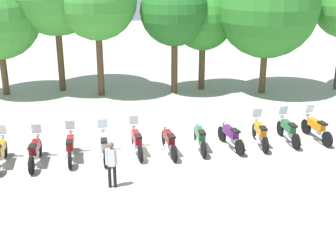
% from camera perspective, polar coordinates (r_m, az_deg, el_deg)
% --- Properties ---
extents(ground_plane, '(80.00, 80.00, 0.00)m').
position_cam_1_polar(ground_plane, '(17.89, 0.12, -3.26)').
color(ground_plane, '#ADA899').
extents(motorcycle_0, '(0.62, 2.19, 1.37)m').
position_cam_1_polar(motorcycle_0, '(17.67, -20.27, -3.08)').
color(motorcycle_0, black).
rests_on(motorcycle_0, ground_plane).
extents(motorcycle_1, '(0.62, 2.19, 1.37)m').
position_cam_1_polar(motorcycle_1, '(17.36, -16.31, -3.02)').
color(motorcycle_1, black).
rests_on(motorcycle_1, ground_plane).
extents(motorcycle_2, '(0.62, 2.19, 1.37)m').
position_cam_1_polar(motorcycle_2, '(17.44, -12.12, -2.53)').
color(motorcycle_2, black).
rests_on(motorcycle_2, ground_plane).
extents(motorcycle_3, '(0.62, 2.19, 1.37)m').
position_cam_1_polar(motorcycle_3, '(17.36, -8.03, -2.37)').
color(motorcycle_3, black).
rests_on(motorcycle_3, ground_plane).
extents(motorcycle_4, '(0.63, 2.18, 1.37)m').
position_cam_1_polar(motorcycle_4, '(17.62, -3.94, -1.86)').
color(motorcycle_4, black).
rests_on(motorcycle_4, ground_plane).
extents(motorcycle_5, '(0.64, 2.18, 0.99)m').
position_cam_1_polar(motorcycle_5, '(17.59, 0.12, -1.90)').
color(motorcycle_5, black).
rests_on(motorcycle_5, ground_plane).
extents(motorcycle_6, '(0.62, 2.19, 0.99)m').
position_cam_1_polar(motorcycle_6, '(17.99, 4.01, -1.43)').
color(motorcycle_6, black).
rests_on(motorcycle_6, ground_plane).
extents(motorcycle_7, '(0.80, 2.14, 0.99)m').
position_cam_1_polar(motorcycle_7, '(18.28, 7.82, -1.23)').
color(motorcycle_7, black).
rests_on(motorcycle_7, ground_plane).
extents(motorcycle_8, '(0.62, 2.19, 1.37)m').
position_cam_1_polar(motorcycle_8, '(18.75, 11.44, -0.84)').
color(motorcycle_8, black).
rests_on(motorcycle_8, ground_plane).
extents(motorcycle_9, '(0.62, 2.19, 1.37)m').
position_cam_1_polar(motorcycle_9, '(19.34, 14.78, -0.46)').
color(motorcycle_9, black).
rests_on(motorcycle_9, ground_plane).
extents(motorcycle_10, '(0.70, 2.17, 1.37)m').
position_cam_1_polar(motorcycle_10, '(19.89, 18.04, -0.22)').
color(motorcycle_10, black).
rests_on(motorcycle_10, ground_plane).
extents(person_0, '(0.40, 0.22, 1.62)m').
position_cam_1_polar(person_0, '(14.96, -7.08, -4.41)').
color(person_0, black).
rests_on(person_0, ground_plane).
extents(tree_2, '(4.17, 4.17, 7.20)m').
position_cam_1_polar(tree_2, '(24.69, -8.90, 15.29)').
color(tree_2, brown).
rests_on(tree_2, ground_plane).
extents(tree_3, '(3.71, 3.71, 6.35)m').
position_cam_1_polar(tree_3, '(24.97, 0.84, 14.13)').
color(tree_3, brown).
rests_on(tree_3, ground_plane).
extents(tree_4, '(3.37, 3.37, 5.64)m').
position_cam_1_polar(tree_4, '(25.85, 4.40, 13.08)').
color(tree_4, brown).
rests_on(tree_4, ground_plane).
extents(tree_5, '(5.47, 5.47, 7.48)m').
position_cam_1_polar(tree_5, '(25.49, 12.38, 14.41)').
color(tree_5, brown).
rests_on(tree_5, ground_plane).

